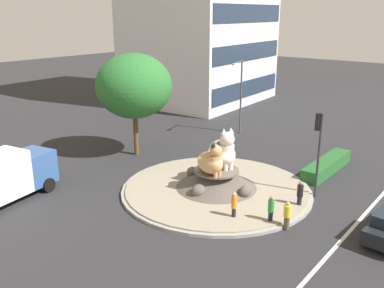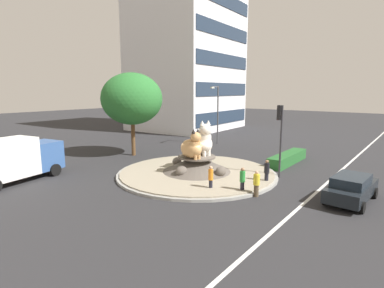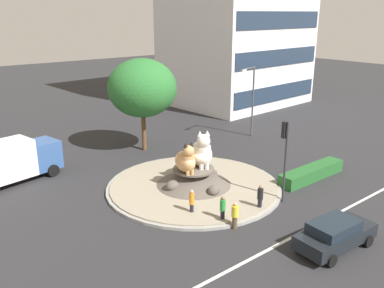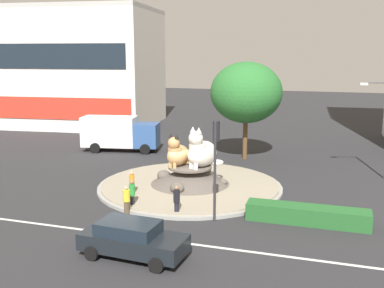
{
  "view_description": "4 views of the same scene",
  "coord_description": "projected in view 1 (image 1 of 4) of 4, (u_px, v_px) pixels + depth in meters",
  "views": [
    {
      "loc": [
        -20.21,
        -14.26,
        10.88
      ],
      "look_at": [
        -0.3,
        1.72,
        2.86
      ],
      "focal_mm": 39.39,
      "sensor_mm": 36.0,
      "label": 1
    },
    {
      "loc": [
        -18.16,
        -13.51,
        6.32
      ],
      "look_at": [
        1.55,
        1.64,
        1.97
      ],
      "focal_mm": 28.77,
      "sensor_mm": 36.0,
      "label": 2
    },
    {
      "loc": [
        -16.55,
        -20.17,
        11.56
      ],
      "look_at": [
        1.74,
        2.32,
        2.26
      ],
      "focal_mm": 38.32,
      "sensor_mm": 36.0,
      "label": 3
    },
    {
      "loc": [
        8.63,
        -26.91,
        8.65
      ],
      "look_at": [
        -0.57,
        2.24,
        2.44
      ],
      "focal_mm": 41.99,
      "sensor_mm": 36.0,
      "label": 4
    }
  ],
  "objects": [
    {
      "name": "streetlight_arm",
      "position": [
        240.0,
        91.0,
        38.3
      ],
      "size": [
        2.16,
        0.61,
        6.8
      ],
      "rotation": [
        0.0,
        0.0,
        3.36
      ],
      "color": "#4C4C51",
      "rests_on": "ground"
    },
    {
      "name": "pedestrian_green_shirt",
      "position": [
        271.0,
        210.0,
        22.25
      ],
      "size": [
        0.33,
        0.33,
        1.67
      ],
      "rotation": [
        0.0,
        0.0,
        4.81
      ],
      "color": "black",
      "rests_on": "ground"
    },
    {
      "name": "pedestrian_yellow_shirt",
      "position": [
        287.0,
        215.0,
        21.8
      ],
      "size": [
        0.39,
        0.39,
        1.6
      ],
      "rotation": [
        0.0,
        0.0,
        0.51
      ],
      "color": "brown",
      "rests_on": "ground"
    },
    {
      "name": "cat_statue_calico",
      "position": [
        211.0,
        162.0,
        25.44
      ],
      "size": [
        1.7,
        2.19,
        2.19
      ],
      "rotation": [
        0.0,
        0.0,
        -1.79
      ],
      "color": "tan",
      "rests_on": "roundabout_island"
    },
    {
      "name": "traffic_light_mast",
      "position": [
        318.0,
        140.0,
        24.89
      ],
      "size": [
        0.33,
        0.46,
        5.27
      ],
      "rotation": [
        0.0,
        0.0,
        1.62
      ],
      "color": "#2D2D33",
      "rests_on": "ground"
    },
    {
      "name": "lane_centreline",
      "position": [
        349.0,
        232.0,
        21.77
      ],
      "size": [
        112.0,
        0.2,
        0.01
      ],
      "primitive_type": "cube",
      "color": "silver",
      "rests_on": "ground"
    },
    {
      "name": "clipped_hedge_strip",
      "position": [
        327.0,
        166.0,
        29.92
      ],
      "size": [
        6.24,
        1.2,
        0.9
      ],
      "primitive_type": "cube",
      "color": "#235B28",
      "rests_on": "ground"
    },
    {
      "name": "broadleaf_tree_behind_island",
      "position": [
        134.0,
        86.0,
        32.01
      ],
      "size": [
        5.83,
        5.83,
        7.99
      ],
      "color": "brown",
      "rests_on": "ground"
    },
    {
      "name": "pedestrian_black_shirt",
      "position": [
        300.0,
        194.0,
        24.11
      ],
      "size": [
        0.35,
        0.35,
        1.7
      ],
      "rotation": [
        0.0,
        0.0,
        1.72
      ],
      "color": "black",
      "rests_on": "ground"
    },
    {
      "name": "ground_plane",
      "position": [
        216.0,
        191.0,
        26.82
      ],
      "size": [
        160.0,
        160.0,
        0.0
      ],
      "primitive_type": "plane",
      "color": "#28282B"
    },
    {
      "name": "roundabout_island",
      "position": [
        216.0,
        184.0,
        26.67
      ],
      "size": [
        11.99,
        11.99,
        1.44
      ],
      "color": "gray",
      "rests_on": "ground"
    },
    {
      "name": "pedestrian_orange_shirt",
      "position": [
        234.0,
        206.0,
        22.68
      ],
      "size": [
        0.31,
        0.31,
        1.68
      ],
      "rotation": [
        0.0,
        0.0,
        3.83
      ],
      "color": "black",
      "rests_on": "ground"
    },
    {
      "name": "cat_statue_white",
      "position": [
        223.0,
        152.0,
        26.67
      ],
      "size": [
        2.47,
        2.72,
        2.68
      ],
      "rotation": [
        0.0,
        0.0,
        -2.01
      ],
      "color": "silver",
      "rests_on": "roundabout_island"
    }
  ]
}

